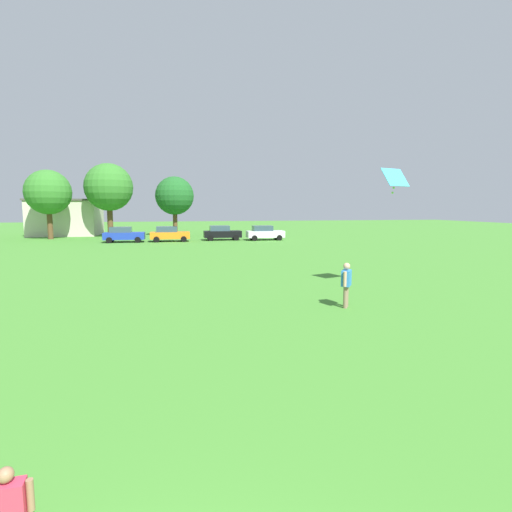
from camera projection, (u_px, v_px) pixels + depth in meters
ground_plane at (170, 256)px, 31.48m from camera, size 160.00×160.00×0.00m
child_kite_flyer at (8, 506)px, 4.26m from camera, size 0.51×0.22×1.08m
adult_bystander at (346, 281)px, 15.22m from camera, size 0.57×0.71×1.71m
kite at (395, 178)px, 18.18m from camera, size 1.43×1.00×1.15m
parked_car_blue_0 at (123, 234)px, 43.85m from camera, size 4.30×2.02×1.68m
parked_car_orange_1 at (169, 234)px, 44.84m from camera, size 4.30×2.02×1.68m
parked_car_black_2 at (222, 233)px, 46.81m from camera, size 4.30×2.02×1.68m
parked_car_white_3 at (265, 233)px, 46.80m from camera, size 4.30×2.02×1.68m
tree_far_left at (48, 192)px, 47.72m from camera, size 5.28×5.28×8.22m
tree_center at (109, 187)px, 50.87m from camera, size 5.98×5.98×9.32m
tree_far_right at (175, 196)px, 53.09m from camera, size 5.03×5.03×7.84m
house_left at (67, 217)px, 55.19m from camera, size 8.70×8.15×4.90m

